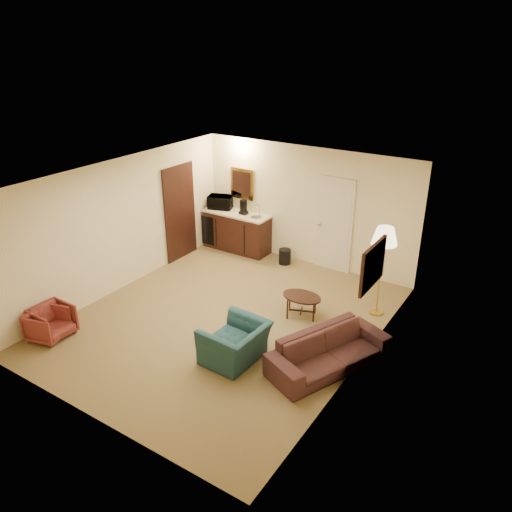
{
  "coord_description": "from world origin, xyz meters",
  "views": [
    {
      "loc": [
        4.65,
        -6.2,
        4.74
      ],
      "look_at": [
        0.32,
        0.5,
        1.15
      ],
      "focal_mm": 35.0,
      "sensor_mm": 36.0,
      "label": 1
    }
  ],
  "objects_px": {
    "rose_chair_near": "(53,320)",
    "coffee_maker": "(243,207)",
    "coffee_table": "(302,306)",
    "microwave": "(220,201)",
    "rose_chair_far": "(47,324)",
    "wetbar_cabinet": "(237,231)",
    "floor_lamp": "(381,272)",
    "sofa": "(329,346)",
    "teal_armchair": "(235,337)",
    "waste_bin": "(285,256)"
  },
  "relations": [
    {
      "from": "coffee_table",
      "to": "microwave",
      "type": "distance_m",
      "value": 3.87
    },
    {
      "from": "rose_chair_far",
      "to": "coffee_maker",
      "type": "xyz_separation_m",
      "value": [
        0.68,
        4.86,
        0.79
      ]
    },
    {
      "from": "teal_armchair",
      "to": "microwave",
      "type": "xyz_separation_m",
      "value": [
        -2.99,
        3.68,
        0.69
      ]
    },
    {
      "from": "teal_armchair",
      "to": "rose_chair_far",
      "type": "bearing_deg",
      "value": -65.34
    },
    {
      "from": "teal_armchair",
      "to": "waste_bin",
      "type": "xyz_separation_m",
      "value": [
        -1.14,
        3.55,
        -0.25
      ]
    },
    {
      "from": "sofa",
      "to": "microwave",
      "type": "xyz_separation_m",
      "value": [
        -4.3,
        3.05,
        0.73
      ]
    },
    {
      "from": "waste_bin",
      "to": "coffee_maker",
      "type": "xyz_separation_m",
      "value": [
        -1.17,
        0.1,
        0.91
      ]
    },
    {
      "from": "rose_chair_near",
      "to": "coffee_table",
      "type": "xyz_separation_m",
      "value": [
        3.23,
        2.84,
        -0.1
      ]
    },
    {
      "from": "wetbar_cabinet",
      "to": "floor_lamp",
      "type": "height_order",
      "value": "floor_lamp"
    },
    {
      "from": "coffee_table",
      "to": "coffee_maker",
      "type": "relative_size",
      "value": 2.24
    },
    {
      "from": "rose_chair_far",
      "to": "waste_bin",
      "type": "bearing_deg",
      "value": -36.76
    },
    {
      "from": "sofa",
      "to": "rose_chair_far",
      "type": "relative_size",
      "value": 3.37
    },
    {
      "from": "teal_armchair",
      "to": "rose_chair_near",
      "type": "bearing_deg",
      "value": -67.21
    },
    {
      "from": "microwave",
      "to": "sofa",
      "type": "bearing_deg",
      "value": -54.73
    },
    {
      "from": "wetbar_cabinet",
      "to": "microwave",
      "type": "xyz_separation_m",
      "value": [
        -0.5,
        0.06,
        0.65
      ]
    },
    {
      "from": "coffee_table",
      "to": "floor_lamp",
      "type": "xyz_separation_m",
      "value": [
        1.12,
        0.84,
        0.64
      ]
    },
    {
      "from": "rose_chair_near",
      "to": "floor_lamp",
      "type": "bearing_deg",
      "value": -48.34
    },
    {
      "from": "floor_lamp",
      "to": "microwave",
      "type": "bearing_deg",
      "value": 165.85
    },
    {
      "from": "rose_chair_far",
      "to": "waste_bin",
      "type": "height_order",
      "value": "rose_chair_far"
    },
    {
      "from": "coffee_table",
      "to": "sofa",
      "type": "bearing_deg",
      "value": -46.2
    },
    {
      "from": "rose_chair_near",
      "to": "rose_chair_far",
      "type": "distance_m",
      "value": 0.11
    },
    {
      "from": "wetbar_cabinet",
      "to": "microwave",
      "type": "relative_size",
      "value": 2.94
    },
    {
      "from": "teal_armchair",
      "to": "waste_bin",
      "type": "relative_size",
      "value": 2.87
    },
    {
      "from": "waste_bin",
      "to": "microwave",
      "type": "distance_m",
      "value": 2.08
    },
    {
      "from": "teal_armchair",
      "to": "floor_lamp",
      "type": "xyz_separation_m",
      "value": [
        1.36,
        2.58,
        0.43
      ]
    },
    {
      "from": "teal_armchair",
      "to": "microwave",
      "type": "height_order",
      "value": "microwave"
    },
    {
      "from": "sofa",
      "to": "coffee_maker",
      "type": "height_order",
      "value": "coffee_maker"
    },
    {
      "from": "rose_chair_near",
      "to": "coffee_maker",
      "type": "relative_size",
      "value": 1.88
    },
    {
      "from": "wetbar_cabinet",
      "to": "rose_chair_near",
      "type": "bearing_deg",
      "value": -96.05
    },
    {
      "from": "sofa",
      "to": "coffee_table",
      "type": "bearing_deg",
      "value": 67.4
    },
    {
      "from": "coffee_maker",
      "to": "rose_chair_near",
      "type": "bearing_deg",
      "value": -114.11
    },
    {
      "from": "wetbar_cabinet",
      "to": "teal_armchair",
      "type": "bearing_deg",
      "value": -55.51
    },
    {
      "from": "teal_armchair",
      "to": "rose_chair_near",
      "type": "relative_size",
      "value": 1.58
    },
    {
      "from": "teal_armchair",
      "to": "floor_lamp",
      "type": "relative_size",
      "value": 0.57
    },
    {
      "from": "wetbar_cabinet",
      "to": "sofa",
      "type": "bearing_deg",
      "value": -38.18
    },
    {
      "from": "rose_chair_far",
      "to": "floor_lamp",
      "type": "height_order",
      "value": "floor_lamp"
    },
    {
      "from": "sofa",
      "to": "coffee_table",
      "type": "xyz_separation_m",
      "value": [
        -1.07,
        1.11,
        -0.17
      ]
    },
    {
      "from": "sofa",
      "to": "floor_lamp",
      "type": "distance_m",
      "value": 2.01
    },
    {
      "from": "rose_chair_near",
      "to": "sofa",
      "type": "bearing_deg",
      "value": -66.65
    },
    {
      "from": "coffee_table",
      "to": "coffee_maker",
      "type": "height_order",
      "value": "coffee_maker"
    },
    {
      "from": "wetbar_cabinet",
      "to": "rose_chair_far",
      "type": "relative_size",
      "value": 2.82
    },
    {
      "from": "sofa",
      "to": "teal_armchair",
      "type": "distance_m",
      "value": 1.46
    },
    {
      "from": "floor_lamp",
      "to": "coffee_maker",
      "type": "bearing_deg",
      "value": 163.81
    },
    {
      "from": "teal_armchair",
      "to": "rose_chair_near",
      "type": "height_order",
      "value": "teal_armchair"
    },
    {
      "from": "sofa",
      "to": "wetbar_cabinet",
      "type": "bearing_deg",
      "value": 75.42
    },
    {
      "from": "wetbar_cabinet",
      "to": "coffee_table",
      "type": "relative_size",
      "value": 2.26
    },
    {
      "from": "microwave",
      "to": "rose_chair_far",
      "type": "bearing_deg",
      "value": -109.41
    },
    {
      "from": "rose_chair_near",
      "to": "coffee_table",
      "type": "height_order",
      "value": "rose_chair_near"
    },
    {
      "from": "wetbar_cabinet",
      "to": "rose_chair_near",
      "type": "relative_size",
      "value": 2.7
    },
    {
      "from": "wetbar_cabinet",
      "to": "microwave",
      "type": "height_order",
      "value": "microwave"
    }
  ]
}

